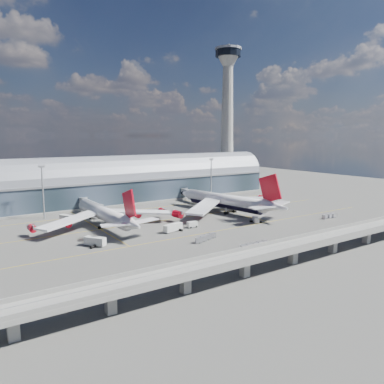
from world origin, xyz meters
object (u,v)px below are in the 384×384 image
service_truck_2 (173,228)px  cargo_train_2 (329,216)px  airliner_right (227,201)px  cargo_train_1 (254,245)px  airliner_left (105,214)px  service_truck_0 (95,241)px  service_truck_3 (256,220)px  cargo_train_0 (206,238)px  floodlight_mast_right (211,178)px  service_truck_4 (234,209)px  service_truck_5 (66,218)px  floodlight_mast_left (43,191)px  control_tower (227,119)px  service_truck_1 (192,225)px

service_truck_2 → cargo_train_2: 78.75m
airliner_right → cargo_train_1: (-30.86, -53.45, -4.98)m
airliner_left → service_truck_0: (-13.54, -24.93, -4.04)m
airliner_right → cargo_train_1: bearing=-129.1°
service_truck_3 → cargo_train_0: service_truck_3 is taller
airliner_right → floodlight_mast_right: bearing=55.9°
airliner_left → service_truck_4: bearing=-5.6°
floodlight_mast_right → service_truck_5: (-92.82, -11.34, -12.10)m
service_truck_2 → cargo_train_2: service_truck_2 is taller
airliner_right → service_truck_4: airliner_right is taller
service_truck_3 → cargo_train_0: size_ratio=0.48×
service_truck_0 → cargo_train_1: size_ratio=0.60×
cargo_train_1 → airliner_left: bearing=31.8°
floodlight_mast_left → cargo_train_0: floodlight_mast_left is taller
airliner_left → service_truck_5: 24.29m
service_truck_5 → cargo_train_2: 125.61m
cargo_train_0 → control_tower: bearing=-24.2°
service_truck_0 → cargo_train_0: bearing=-59.4°
airliner_right → service_truck_2: bearing=-166.7°
service_truck_2 → cargo_train_0: 18.72m
service_truck_5 → cargo_train_0: size_ratio=0.56×
service_truck_1 → cargo_train_0: 20.89m
service_truck_4 → cargo_train_0: service_truck_4 is taller
airliner_right → service_truck_3: (-3.45, -24.95, -4.59)m
control_tower → service_truck_1: (-85.49, -82.17, -50.31)m
floodlight_mast_right → cargo_train_2: floodlight_mast_right is taller
service_truck_1 → service_truck_4: size_ratio=0.86×
airliner_right → cargo_train_0: size_ratio=6.12×
floodlight_mast_left → floodlight_mast_right: same height
control_tower → airliner_left: bearing=-152.6°
service_truck_2 → service_truck_4: 50.88m
airliner_left → service_truck_3: (60.50, -30.13, -4.43)m
floodlight_mast_left → service_truck_1: floodlight_mast_left is taller
service_truck_4 → cargo_train_0: bearing=-163.9°
airliner_right → service_truck_2: size_ratio=7.59×
service_truck_1 → service_truck_3: size_ratio=0.80×
control_tower → service_truck_5: bearing=-162.9°
airliner_right → service_truck_0: airliner_right is taller
service_truck_0 → cargo_train_1: service_truck_0 is taller
control_tower → cargo_train_1: size_ratio=7.69×
airliner_right → cargo_train_0: (-39.94, -36.23, -4.89)m
airliner_left → service_truck_2: 31.09m
service_truck_1 → floodlight_mast_right: bearing=-43.1°
floodlight_mast_left → airliner_left: bearing=-60.4°
service_truck_0 → service_truck_5: size_ratio=1.22×
service_truck_2 → cargo_train_2: (76.11, -20.19, -0.70)m
service_truck_0 → service_truck_5: 46.08m
service_truck_0 → cargo_train_1: bearing=-71.6°
floodlight_mast_left → service_truck_4: floodlight_mast_left is taller
service_truck_0 → cargo_train_1: (46.64, -33.70, -0.78)m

